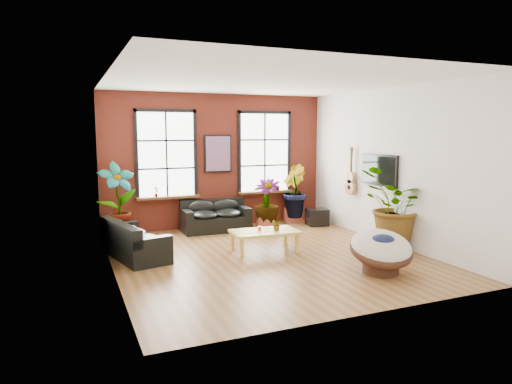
# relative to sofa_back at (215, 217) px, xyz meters

# --- Properties ---
(room) EXTENTS (6.04, 6.54, 3.54)m
(room) POSITION_rel_sofa_back_xyz_m (0.24, -2.60, 1.39)
(room) COLOR brown
(room) RESTS_ON ground
(sofa_back) EXTENTS (1.72, 0.86, 0.78)m
(sofa_back) POSITION_rel_sofa_back_xyz_m (0.00, 0.00, 0.00)
(sofa_back) COLOR black
(sofa_back) RESTS_ON ground
(sofa_left) EXTENTS (1.21, 2.03, 0.75)m
(sofa_left) POSITION_rel_sofa_back_xyz_m (-2.30, -1.76, -0.01)
(sofa_left) COLOR black
(sofa_left) RESTS_ON ground
(coffee_table) EXTENTS (1.43, 0.87, 0.54)m
(coffee_table) POSITION_rel_sofa_back_xyz_m (0.35, -2.36, 0.04)
(coffee_table) COLOR gold
(coffee_table) RESTS_ON ground
(papasan_chair) EXTENTS (1.38, 1.39, 0.84)m
(papasan_chair) POSITION_rel_sofa_back_xyz_m (1.66, -4.54, 0.08)
(papasan_chair) COLOR #422517
(papasan_chair) RESTS_ON ground
(poster) EXTENTS (0.74, 0.06, 0.98)m
(poster) POSITION_rel_sofa_back_xyz_m (0.24, 0.43, 1.60)
(poster) COLOR black
(poster) RESTS_ON room
(tv_wall_unit) EXTENTS (0.13, 1.86, 1.20)m
(tv_wall_unit) POSITION_rel_sofa_back_xyz_m (3.17, -2.15, 1.19)
(tv_wall_unit) COLOR black
(tv_wall_unit) RESTS_ON room
(media_box) EXTENTS (0.61, 0.54, 0.45)m
(media_box) POSITION_rel_sofa_back_xyz_m (2.75, -0.46, -0.13)
(media_box) COLOR black
(media_box) RESTS_ON ground
(pot_back_left) EXTENTS (0.53, 0.53, 0.37)m
(pot_back_left) POSITION_rel_sofa_back_xyz_m (-2.39, -0.11, -0.17)
(pot_back_left) COLOR #964531
(pot_back_left) RESTS_ON ground
(pot_back_right) EXTENTS (0.55, 0.55, 0.40)m
(pot_back_right) POSITION_rel_sofa_back_xyz_m (2.37, 0.23, -0.15)
(pot_back_right) COLOR #964531
(pot_back_right) RESTS_ON ground
(pot_right_wall) EXTENTS (0.69, 0.69, 0.41)m
(pot_right_wall) POSITION_rel_sofa_back_xyz_m (2.92, -3.32, -0.15)
(pot_right_wall) COLOR #964531
(pot_right_wall) RESTS_ON ground
(pot_mid) EXTENTS (0.53, 0.53, 0.38)m
(pot_mid) POSITION_rel_sofa_back_xyz_m (1.25, -0.42, -0.17)
(pot_mid) COLOR #964531
(pot_mid) RESTS_ON ground
(floor_plant_back_left) EXTENTS (1.03, 0.83, 1.69)m
(floor_plant_back_left) POSITION_rel_sofa_back_xyz_m (-2.38, -0.10, 0.64)
(floor_plant_back_left) COLOR #144B1B
(floor_plant_back_left) RESTS_ON ground
(floor_plant_back_right) EXTENTS (0.75, 0.89, 1.48)m
(floor_plant_back_right) POSITION_rel_sofa_back_xyz_m (2.35, 0.21, 0.54)
(floor_plant_back_right) COLOR #144B1B
(floor_plant_back_right) RESTS_ON ground
(floor_plant_right_wall) EXTENTS (1.80, 1.69, 1.59)m
(floor_plant_right_wall) POSITION_rel_sofa_back_xyz_m (2.94, -3.33, 0.60)
(floor_plant_right_wall) COLOR #144B1B
(floor_plant_right_wall) RESTS_ON ground
(floor_plant_mid) EXTENTS (0.92, 0.92, 1.18)m
(floor_plant_mid) POSITION_rel_sofa_back_xyz_m (1.26, -0.43, 0.38)
(floor_plant_mid) COLOR #144B1B
(floor_plant_mid) RESTS_ON ground
(table_plant) EXTENTS (0.24, 0.21, 0.25)m
(table_plant) POSITION_rel_sofa_back_xyz_m (0.60, -2.43, 0.22)
(table_plant) COLOR #144B1B
(table_plant) RESTS_ON coffee_table
(sill_plant_left) EXTENTS (0.17, 0.17, 0.27)m
(sill_plant_left) POSITION_rel_sofa_back_xyz_m (-1.41, 0.38, 0.68)
(sill_plant_left) COLOR #144B1B
(sill_plant_left) RESTS_ON room
(sill_plant_right) EXTENTS (0.19, 0.19, 0.27)m
(sill_plant_right) POSITION_rel_sofa_back_xyz_m (1.94, 0.38, 0.68)
(sill_plant_right) COLOR #144B1B
(sill_plant_right) RESTS_ON room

